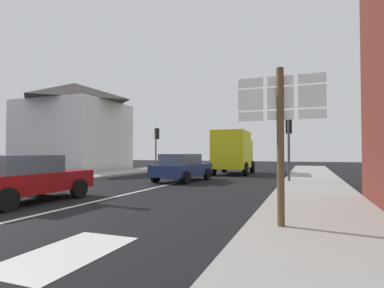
{
  "coord_description": "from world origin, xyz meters",
  "views": [
    {
      "loc": [
        6.27,
        -4.77,
        1.55
      ],
      "look_at": [
        0.74,
        9.93,
        1.99
      ],
      "focal_mm": 28.69,
      "sensor_mm": 36.0,
      "label": 1
    }
  ],
  "objects_px": {
    "sedan_far": "(182,167)",
    "route_sign_post": "(280,129)",
    "delivery_truck": "(233,151)",
    "traffic_light_far_left": "(157,139)",
    "sedan_near": "(24,178)",
    "traffic_light_near_right": "(289,133)"
  },
  "relations": [
    {
      "from": "sedan_near",
      "to": "sedan_far",
      "type": "xyz_separation_m",
      "value": [
        1.86,
        8.28,
        0.0
      ]
    },
    {
      "from": "sedan_near",
      "to": "route_sign_post",
      "type": "bearing_deg",
      "value": -6.67
    },
    {
      "from": "sedan_far",
      "to": "route_sign_post",
      "type": "distance_m",
      "value": 10.96
    },
    {
      "from": "sedan_near",
      "to": "sedan_far",
      "type": "bearing_deg",
      "value": 77.37
    },
    {
      "from": "route_sign_post",
      "to": "traffic_light_near_right",
      "type": "xyz_separation_m",
      "value": [
        -0.38,
        10.08,
        0.52
      ]
    },
    {
      "from": "delivery_truck",
      "to": "traffic_light_far_left",
      "type": "bearing_deg",
      "value": 171.23
    },
    {
      "from": "traffic_light_near_right",
      "to": "traffic_light_far_left",
      "type": "relative_size",
      "value": 0.96
    },
    {
      "from": "sedan_far",
      "to": "route_sign_post",
      "type": "xyz_separation_m",
      "value": [
        5.86,
        -9.18,
        1.24
      ]
    },
    {
      "from": "sedan_far",
      "to": "delivery_truck",
      "type": "height_order",
      "value": "delivery_truck"
    },
    {
      "from": "delivery_truck",
      "to": "traffic_light_near_right",
      "type": "xyz_separation_m",
      "value": [
        4.12,
        -5.45,
        0.88
      ]
    },
    {
      "from": "route_sign_post",
      "to": "sedan_near",
      "type": "bearing_deg",
      "value": 173.33
    },
    {
      "from": "delivery_truck",
      "to": "route_sign_post",
      "type": "relative_size",
      "value": 1.58
    },
    {
      "from": "sedan_far",
      "to": "traffic_light_near_right",
      "type": "xyz_separation_m",
      "value": [
        5.47,
        0.91,
        1.77
      ]
    },
    {
      "from": "traffic_light_far_left",
      "to": "sedan_near",
      "type": "bearing_deg",
      "value": -77.44
    },
    {
      "from": "sedan_far",
      "to": "delivery_truck",
      "type": "distance_m",
      "value": 6.56
    },
    {
      "from": "sedan_far",
      "to": "traffic_light_far_left",
      "type": "bearing_deg",
      "value": 125.88
    },
    {
      "from": "sedan_near",
      "to": "traffic_light_near_right",
      "type": "xyz_separation_m",
      "value": [
        7.33,
        9.18,
        1.77
      ]
    },
    {
      "from": "sedan_near",
      "to": "traffic_light_near_right",
      "type": "relative_size",
      "value": 1.23
    },
    {
      "from": "sedan_far",
      "to": "route_sign_post",
      "type": "relative_size",
      "value": 1.36
    },
    {
      "from": "sedan_near",
      "to": "route_sign_post",
      "type": "relative_size",
      "value": 1.31
    },
    {
      "from": "delivery_truck",
      "to": "route_sign_post",
      "type": "distance_m",
      "value": 16.18
    },
    {
      "from": "traffic_light_near_right",
      "to": "traffic_light_far_left",
      "type": "distance_m",
      "value": 12.62
    }
  ]
}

